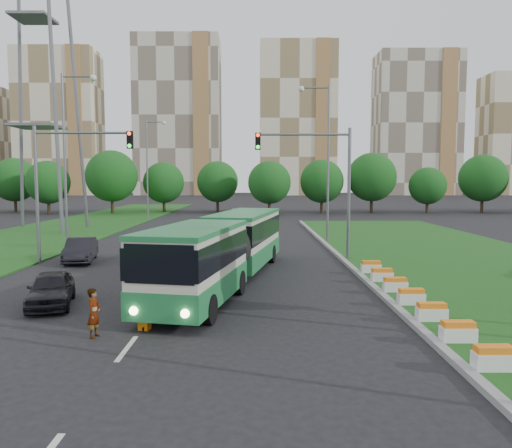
{
  "coord_description": "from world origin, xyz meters",
  "views": [
    {
      "loc": [
        0.72,
        -20.11,
        4.86
      ],
      "look_at": [
        0.78,
        5.78,
        2.6
      ],
      "focal_mm": 35.0,
      "sensor_mm": 36.0,
      "label": 1
    }
  ],
  "objects_px": {
    "traffic_mast_median": "(322,172)",
    "shopping_trolley": "(144,321)",
    "articulated_bus": "(223,248)",
    "car_left_near": "(51,289)",
    "traffic_mast_left": "(64,172)",
    "pedestrian": "(94,313)",
    "car_left_far": "(81,250)"
  },
  "relations": [
    {
      "from": "traffic_mast_median",
      "to": "shopping_trolley",
      "type": "distance_m",
      "value": 16.9
    },
    {
      "from": "traffic_mast_median",
      "to": "articulated_bus",
      "type": "bearing_deg",
      "value": -129.76
    },
    {
      "from": "articulated_bus",
      "to": "shopping_trolley",
      "type": "relative_size",
      "value": 28.4
    },
    {
      "from": "car_left_near",
      "to": "shopping_trolley",
      "type": "relative_size",
      "value": 6.71
    },
    {
      "from": "shopping_trolley",
      "to": "traffic_mast_left",
      "type": "bearing_deg",
      "value": 135.25
    },
    {
      "from": "car_left_near",
      "to": "shopping_trolley",
      "type": "xyz_separation_m",
      "value": [
        4.32,
        -3.17,
        -0.38
      ]
    },
    {
      "from": "shopping_trolley",
      "to": "car_left_near",
      "type": "bearing_deg",
      "value": 159.38
    },
    {
      "from": "car_left_near",
      "to": "pedestrian",
      "type": "xyz_separation_m",
      "value": [
        2.94,
        -3.94,
        0.11
      ]
    },
    {
      "from": "car_left_near",
      "to": "pedestrian",
      "type": "distance_m",
      "value": 4.92
    },
    {
      "from": "pedestrian",
      "to": "shopping_trolley",
      "type": "bearing_deg",
      "value": -52.37
    },
    {
      "from": "car_left_near",
      "to": "car_left_far",
      "type": "xyz_separation_m",
      "value": [
        -2.52,
        10.54,
        0.05
      ]
    },
    {
      "from": "traffic_mast_median",
      "to": "shopping_trolley",
      "type": "xyz_separation_m",
      "value": [
        -7.66,
        -14.18,
        -5.06
      ]
    },
    {
      "from": "traffic_mast_median",
      "to": "car_left_far",
      "type": "bearing_deg",
      "value": -178.12
    },
    {
      "from": "car_left_near",
      "to": "shopping_trolley",
      "type": "height_order",
      "value": "car_left_near"
    },
    {
      "from": "car_left_far",
      "to": "pedestrian",
      "type": "xyz_separation_m",
      "value": [
        5.46,
        -14.48,
        0.06
      ]
    },
    {
      "from": "car_left_near",
      "to": "pedestrian",
      "type": "height_order",
      "value": "pedestrian"
    },
    {
      "from": "articulated_bus",
      "to": "pedestrian",
      "type": "relative_size",
      "value": 10.72
    },
    {
      "from": "traffic_mast_median",
      "to": "pedestrian",
      "type": "distance_m",
      "value": 18.07
    },
    {
      "from": "traffic_mast_median",
      "to": "articulated_bus",
      "type": "xyz_separation_m",
      "value": [
        -5.56,
        -6.69,
        -3.68
      ]
    },
    {
      "from": "traffic_mast_median",
      "to": "traffic_mast_left",
      "type": "xyz_separation_m",
      "value": [
        -15.16,
        -1.0,
        0.0
      ]
    },
    {
      "from": "articulated_bus",
      "to": "shopping_trolley",
      "type": "height_order",
      "value": "articulated_bus"
    },
    {
      "from": "articulated_bus",
      "to": "shopping_trolley",
      "type": "xyz_separation_m",
      "value": [
        -2.1,
        -7.5,
        -1.38
      ]
    },
    {
      "from": "traffic_mast_left",
      "to": "shopping_trolley",
      "type": "bearing_deg",
      "value": -60.38
    },
    {
      "from": "traffic_mast_median",
      "to": "shopping_trolley",
      "type": "height_order",
      "value": "traffic_mast_median"
    },
    {
      "from": "traffic_mast_median",
      "to": "shopping_trolley",
      "type": "bearing_deg",
      "value": -118.38
    },
    {
      "from": "car_left_far",
      "to": "shopping_trolley",
      "type": "relative_size",
      "value": 7.43
    },
    {
      "from": "traffic_mast_median",
      "to": "car_left_far",
      "type": "xyz_separation_m",
      "value": [
        -14.51,
        -0.48,
        -4.64
      ]
    },
    {
      "from": "car_left_near",
      "to": "car_left_far",
      "type": "bearing_deg",
      "value": 88.49
    },
    {
      "from": "traffic_mast_left",
      "to": "articulated_bus",
      "type": "bearing_deg",
      "value": -30.67
    },
    {
      "from": "car_left_far",
      "to": "shopping_trolley",
      "type": "xyz_separation_m",
      "value": [
        6.85,
        -13.71,
        -0.43
      ]
    },
    {
      "from": "traffic_mast_median",
      "to": "shopping_trolley",
      "type": "relative_size",
      "value": 13.73
    },
    {
      "from": "pedestrian",
      "to": "articulated_bus",
      "type": "bearing_deg",
      "value": -14.28
    }
  ]
}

